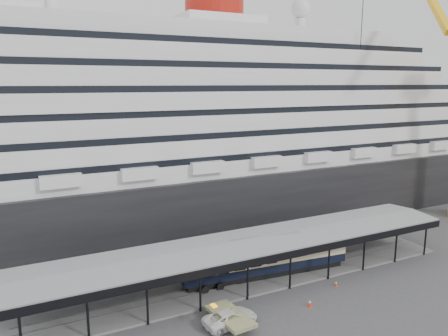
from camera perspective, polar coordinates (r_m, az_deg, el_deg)
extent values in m
plane|color=#3E3E41|center=(52.06, 6.47, -16.41)|extent=(200.00, 200.00, 0.00)
cube|color=black|center=(77.31, -6.56, -3.20)|extent=(130.00, 30.00, 10.00)
cylinder|color=#A7170D|center=(79.20, -1.30, 20.84)|extent=(10.00, 10.00, 9.00)
sphere|color=silver|center=(88.42, 9.96, 19.85)|extent=(3.60, 3.60, 3.60)
cube|color=slate|center=(55.79, 3.57, -14.25)|extent=(56.00, 8.00, 0.24)
cube|color=slate|center=(55.17, 3.97, -14.38)|extent=(54.00, 0.08, 0.10)
cube|color=slate|center=(56.29, 3.20, -13.83)|extent=(54.00, 0.08, 0.10)
cube|color=black|center=(50.55, 6.27, -11.71)|extent=(56.00, 0.18, 0.90)
cube|color=black|center=(57.76, 1.35, -8.68)|extent=(56.00, 0.18, 0.90)
cube|color=slate|center=(53.83, 3.64, -9.38)|extent=(56.00, 9.00, 0.24)
cylinder|color=black|center=(81.07, 17.13, 10.34)|extent=(0.12, 0.12, 47.21)
imported|color=white|center=(46.29, 0.84, -18.97)|extent=(5.88, 3.09, 1.58)
cube|color=black|center=(56.57, 5.41, -13.39)|extent=(21.06, 4.40, 0.70)
cube|color=black|center=(56.20, 5.43, -12.55)|extent=(22.09, 4.90, 1.10)
cube|color=beige|center=(55.73, 5.45, -11.43)|extent=(22.10, 4.94, 1.30)
cube|color=black|center=(55.42, 5.47, -10.62)|extent=(22.09, 4.90, 0.40)
cube|color=#D2430B|center=(47.28, 2.65, -19.37)|extent=(0.47, 0.47, 0.03)
cone|color=#D2430B|center=(47.10, 2.65, -18.99)|extent=(0.40, 0.40, 0.72)
cylinder|color=white|center=(47.06, 2.65, -18.91)|extent=(0.23, 0.23, 0.14)
cube|color=red|center=(50.79, 11.14, -17.29)|extent=(0.51, 0.51, 0.03)
cone|color=red|center=(50.59, 11.16, -16.87)|extent=(0.43, 0.43, 0.82)
cylinder|color=white|center=(50.55, 11.16, -16.79)|extent=(0.26, 0.26, 0.16)
cube|color=#F3310D|center=(55.87, 14.41, -14.68)|extent=(0.42, 0.42, 0.03)
cone|color=#F3310D|center=(55.73, 14.43, -14.38)|extent=(0.35, 0.35, 0.65)
cylinder|color=white|center=(55.70, 14.43, -14.32)|extent=(0.21, 0.21, 0.13)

